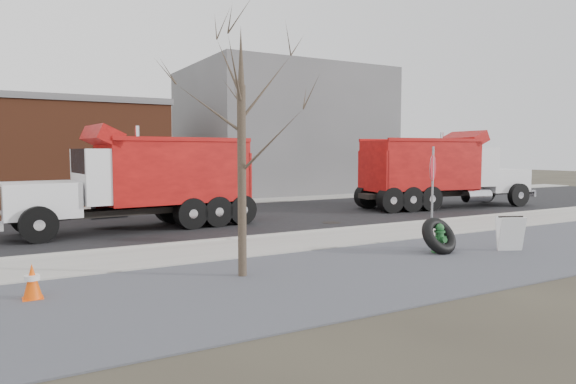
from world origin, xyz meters
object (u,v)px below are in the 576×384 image
fire_hydrant (440,240)px  truck_tire (439,236)px  sandwich_board (510,233)px  dump_truck_red_a (440,169)px  stop_sign (433,178)px  dump_truck_red_b (146,178)px

fire_hydrant → truck_tire: bearing=-158.0°
sandwich_board → dump_truck_red_a: dump_truck_red_a is taller
stop_sign → dump_truck_red_a: bearing=32.2°
sandwich_board → stop_sign: bearing=147.7°
truck_tire → stop_sign: bearing=53.9°
stop_sign → dump_truck_red_b: bearing=120.9°
dump_truck_red_a → fire_hydrant: bearing=-128.3°
sandwich_board → dump_truck_red_b: 11.48m
fire_hydrant → sandwich_board: size_ratio=0.85×
truck_tire → dump_truck_red_a: (8.09, 7.87, 1.35)m
stop_sign → fire_hydrant: bearing=-135.7°
stop_sign → sandwich_board: stop_sign is taller
truck_tire → sandwich_board: size_ratio=1.19×
fire_hydrant → dump_truck_red_a: 11.34m
dump_truck_red_b → truck_tire: bearing=119.9°
dump_truck_red_a → dump_truck_red_b: bearing=-173.0°
truck_tire → dump_truck_red_b: bearing=124.8°
dump_truck_red_b → dump_truck_red_a: bearing=174.6°
truck_tire → dump_truck_red_b: (-5.55, 7.98, 1.29)m
fire_hydrant → truck_tire: size_ratio=0.71×
stop_sign → dump_truck_red_a: 10.10m
dump_truck_red_b → sandwich_board: bearing=125.3°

